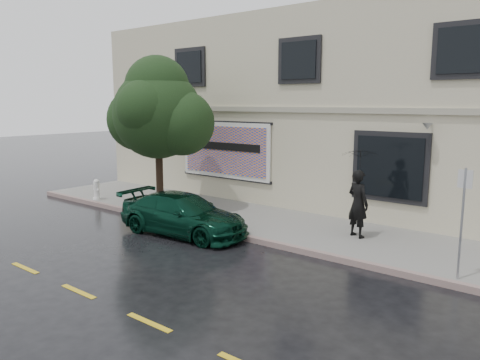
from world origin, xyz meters
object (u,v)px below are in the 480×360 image
Objects in this scene: street_tree at (158,114)px; fire_hydrant at (97,190)px; pedestrian at (358,204)px; car at (183,214)px.

street_tree is 4.22m from fire_hydrant.
pedestrian reaches higher than fire_hydrant.
car reaches higher than fire_hydrant.
pedestrian is 7.41m from street_tree.
street_tree is at bearing 0.39° from fire_hydrant.
fire_hydrant is (-5.64, 0.94, -0.06)m from car.
car is 2.19× the size of pedestrian.
pedestrian reaches higher than car.
fire_hydrant is at bearing -170.23° from street_tree.
street_tree is at bearing 56.42° from car.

